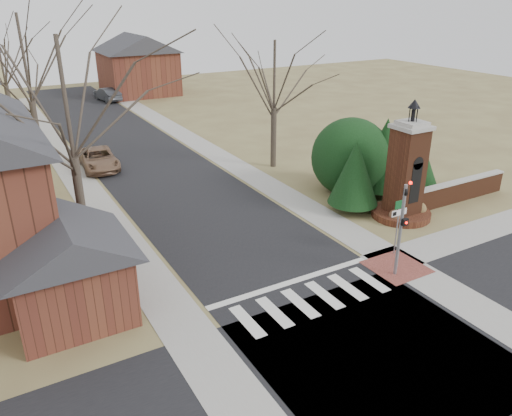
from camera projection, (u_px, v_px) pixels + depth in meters
ground at (324, 309)px, 19.47m from camera, size 120.00×120.00×0.00m
main_street at (145, 160)px, 37.00m from camera, size 8.00×70.00×0.01m
cross_street at (377, 353)px, 17.08m from camera, size 120.00×8.00×0.01m
crosswalk_zone at (312, 299)px, 20.10m from camera, size 8.00×2.20×0.02m
stop_bar at (292, 282)px, 21.30m from camera, size 8.00×0.35×0.02m
sidewalk_right_main at (209, 150)px, 39.37m from camera, size 2.00×60.00×0.02m
sidewalk_left at (72, 171)px, 34.62m from camera, size 2.00×60.00×0.02m
curb_apron at (397, 267)px, 22.45m from camera, size 2.40×2.40×0.02m
traffic_signal_pole at (402, 221)px, 20.87m from camera, size 0.28×0.41×4.50m
sign_post at (399, 216)px, 22.84m from camera, size 0.90×0.07×2.75m
brick_gate_monument at (405, 180)px, 26.70m from camera, size 3.20×3.20×6.47m
brick_garden_wall at (458, 191)px, 29.36m from camera, size 7.50×0.50×1.30m
garage_left at (67, 264)px, 18.27m from camera, size 4.80×4.80×4.29m
house_distant_right at (138, 63)px, 59.92m from camera, size 8.80×8.80×7.30m
evergreen_near at (355, 172)px, 27.43m from camera, size 2.80×2.80×4.10m
evergreen_mid at (385, 153)px, 29.77m from camera, size 3.40×3.40×4.70m
evergreen_far at (420, 163)px, 30.17m from camera, size 2.40×2.40×3.30m
evergreen_mass at (351, 154)px, 30.20m from camera, size 4.80×4.80×4.80m
bare_tree_0 at (64, 90)px, 20.40m from camera, size 8.05×8.05×11.15m
bare_tree_1 at (23, 52)px, 30.63m from camera, size 8.40×8.40×11.64m
bare_tree_3 at (274, 70)px, 33.00m from camera, size 7.00×7.00×9.70m
pickup_truck at (98, 159)px, 34.92m from camera, size 2.58×5.14×1.40m
distant_car at (107, 94)px, 57.03m from camera, size 2.27×4.85×1.54m
dry_shrub_left at (395, 216)px, 26.72m from camera, size 0.74×0.74×0.74m
dry_shrub_right at (419, 209)px, 27.51m from camera, size 0.81×0.81×0.81m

